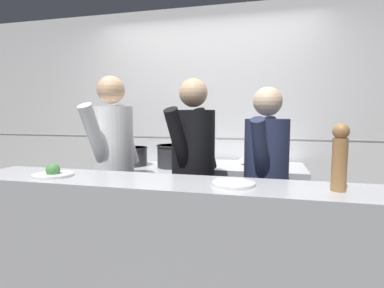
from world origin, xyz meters
name	(u,v)px	position (x,y,z in m)	size (l,w,h in m)	color
wall_back_tiled	(206,125)	(0.00, 1.40, 1.30)	(8.00, 0.06, 2.60)	white
oven_range	(155,206)	(-0.48, 0.99, 0.43)	(0.93, 0.71, 0.86)	#38383D
prep_counter	(250,211)	(0.53, 0.99, 0.46)	(1.02, 0.65, 0.92)	#B7BABF
pass_counter	(164,260)	(0.05, -0.25, 0.50)	(2.64, 0.45, 1.01)	#B7BABF
stock_pot	(133,156)	(-0.74, 1.02, 0.97)	(0.32, 0.32, 0.20)	#2D2D33
sauce_pot	(173,155)	(-0.28, 1.02, 0.98)	(0.34, 0.34, 0.24)	#2D2D33
mixing_bowl_steel	(243,160)	(0.45, 1.04, 0.96)	(0.22, 0.22, 0.09)	#B7BABF
chefs_knife	(255,167)	(0.58, 0.90, 0.92)	(0.36, 0.19, 0.02)	#B7BABF
plated_dish_main	(53,173)	(-0.70, -0.29, 1.03)	(0.26, 0.26, 0.09)	white
plated_dish_appetiser	(233,184)	(0.49, -0.26, 1.02)	(0.25, 0.25, 0.02)	white
pepper_mill	(340,156)	(1.05, -0.25, 1.20)	(0.09, 0.09, 0.36)	#AD7A47
chef_head_cook	(113,168)	(-0.59, 0.31, 0.97)	(0.39, 0.76, 1.74)	black
chef_sous	(193,173)	(0.10, 0.34, 0.95)	(0.43, 0.74, 1.70)	black
chef_line	(266,183)	(0.67, 0.33, 0.90)	(0.39, 0.71, 1.62)	black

